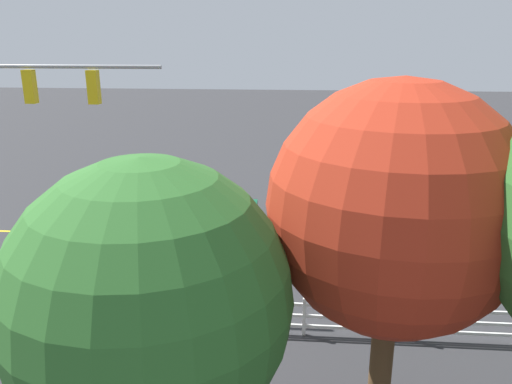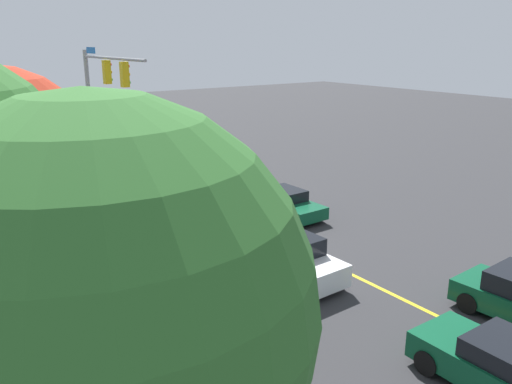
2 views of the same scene
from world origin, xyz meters
TOP-DOWN VIEW (x-y plane):
  - ground_plane at (0.00, 0.00)m, footprint 120.00×120.00m
  - lane_center_stripe at (-4.00, 0.00)m, footprint 28.00×0.16m
  - signal_assembly at (4.88, 4.38)m, footprint 6.89×0.38m
  - car_0 at (-13.21, 1.78)m, footprint 3.94×1.91m
  - car_2 at (-0.39, -2.07)m, footprint 3.94×1.88m
  - car_3 at (0.94, 1.90)m, footprint 4.29×1.96m
  - car_4 at (-5.44, 1.95)m, footprint 4.68×1.99m
  - pedestrian at (4.46, 3.36)m, footprint 0.45×0.48m
  - white_rail_fence at (-3.00, 6.85)m, footprint 26.10×0.10m
  - tree_4 at (-12.88, 10.76)m, footprint 5.19×5.19m

SIDE VIEW (x-z plane):
  - ground_plane at x=0.00m, z-range 0.00..0.00m
  - lane_center_stripe at x=-4.00m, z-range 0.00..0.01m
  - white_rail_fence at x=-3.00m, z-range 0.03..1.18m
  - car_2 at x=-0.39m, z-range -0.02..1.25m
  - car_0 at x=-13.21m, z-range -0.02..1.35m
  - car_3 at x=0.94m, z-range -0.03..1.41m
  - car_4 at x=-5.44m, z-range -0.05..1.51m
  - pedestrian at x=4.46m, z-range 0.08..1.77m
  - tree_4 at x=-12.88m, z-range 1.13..8.60m
  - signal_assembly at x=4.88m, z-range 1.51..9.12m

